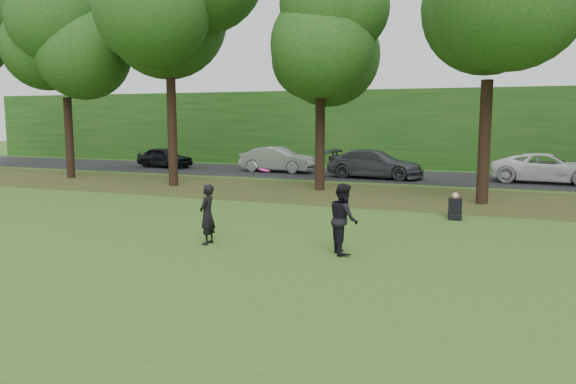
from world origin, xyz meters
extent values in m
plane|color=#335C1C|center=(0.00, 0.00, 0.00)|extent=(120.00, 120.00, 0.00)
cube|color=#4C3C1B|center=(0.00, 13.00, 0.01)|extent=(60.00, 7.00, 0.01)
cube|color=black|center=(0.00, 21.00, 0.01)|extent=(70.00, 7.00, 0.02)
cube|color=#144614|center=(0.00, 27.00, 2.50)|extent=(70.00, 3.00, 5.00)
imported|color=black|center=(-2.18, 2.51, 0.77)|extent=(0.41, 0.59, 1.55)
imported|color=black|center=(1.34, 2.85, 0.85)|extent=(0.97, 1.04, 1.70)
imported|color=black|center=(-15.94, 20.81, 0.67)|extent=(3.95, 1.96, 1.29)
imported|color=#909497|center=(-7.96, 20.77, 0.76)|extent=(4.57, 1.78, 1.48)
imported|color=#474850|center=(-1.82, 19.61, 0.77)|extent=(5.32, 2.56, 1.49)
imported|color=white|center=(6.62, 20.60, 0.75)|extent=(5.34, 2.66, 1.45)
cylinder|color=#FB1592|center=(-0.54, 2.45, 1.98)|extent=(0.28, 0.28, 0.09)
cube|color=black|center=(3.38, 8.57, 0.08)|extent=(0.47, 0.61, 0.16)
cube|color=black|center=(3.35, 8.85, 0.36)|extent=(0.46, 0.39, 0.56)
sphere|color=tan|center=(3.35, 8.85, 0.72)|extent=(0.22, 0.22, 0.22)
cylinder|color=black|center=(-17.00, 13.60, 2.14)|extent=(0.44, 0.44, 4.28)
sphere|color=#144614|center=(-17.00, 13.60, 7.14)|extent=(6.00, 6.00, 6.00)
cylinder|color=black|center=(-10.00, 12.80, 2.54)|extent=(0.44, 0.44, 5.08)
sphere|color=#144614|center=(-10.00, 12.80, 8.47)|extent=(7.20, 7.20, 7.20)
cylinder|color=black|center=(-3.00, 13.90, 2.06)|extent=(0.44, 0.44, 4.12)
sphere|color=#144614|center=(-3.00, 13.90, 6.86)|extent=(5.80, 5.80, 5.80)
cylinder|color=black|center=(4.00, 12.30, 2.31)|extent=(0.44, 0.44, 4.62)
camera|label=1|loc=(5.03, -9.86, 3.25)|focal=35.00mm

